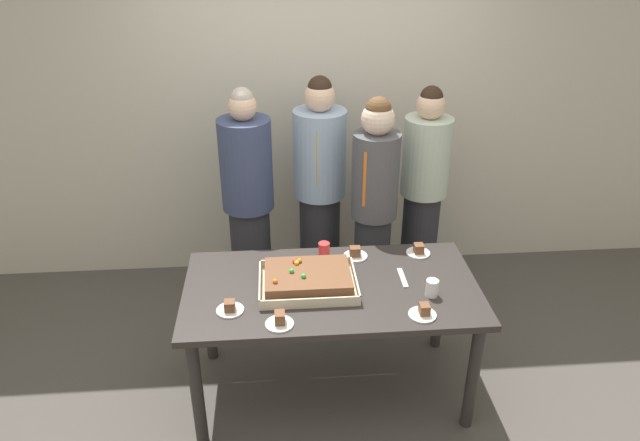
{
  "coord_description": "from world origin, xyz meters",
  "views": [
    {
      "loc": [
        -0.29,
        -2.83,
        2.68
      ],
      "look_at": [
        -0.05,
        0.15,
        1.12
      ],
      "focal_mm": 33.25,
      "sensor_mm": 36.0,
      "label": 1
    }
  ],
  "objects": [
    {
      "name": "cake_server_utensil",
      "position": [
        0.42,
        0.05,
        0.78
      ],
      "size": [
        0.03,
        0.2,
        0.01
      ],
      "primitive_type": "cube",
      "color": "silver",
      "rests_on": "party_table"
    },
    {
      "name": "drink_cup_nearest",
      "position": [
        -0.02,
        0.32,
        0.82
      ],
      "size": [
        0.07,
        0.07,
        0.1
      ],
      "primitive_type": "cylinder",
      "color": "red",
      "rests_on": "party_table"
    },
    {
      "name": "person_striped_tie_right",
      "position": [
        0.02,
        1.11,
        0.88
      ],
      "size": [
        0.38,
        0.38,
        1.71
      ],
      "rotation": [
        0.0,
        0.0,
        -1.71
      ],
      "color": "#28282D",
      "rests_on": "ground_plane"
    },
    {
      "name": "plated_slice_near_right",
      "position": [
        -0.3,
        -0.33,
        0.8
      ],
      "size": [
        0.15,
        0.15,
        0.07
      ],
      "color": "white",
      "rests_on": "party_table"
    },
    {
      "name": "person_serving_front",
      "position": [
        0.76,
        1.0,
        0.86
      ],
      "size": [
        0.34,
        0.34,
        1.66
      ],
      "rotation": [
        0.0,
        0.0,
        -2.31
      ],
      "color": "#28282D",
      "rests_on": "ground_plane"
    },
    {
      "name": "party_table",
      "position": [
        0.0,
        0.0,
        0.68
      ],
      "size": [
        1.7,
        0.89,
        0.77
      ],
      "color": "#2D2826",
      "rests_on": "ground_plane"
    },
    {
      "name": "plated_slice_far_left",
      "position": [
        -0.57,
        -0.2,
        0.79
      ],
      "size": [
        0.15,
        0.15,
        0.07
      ],
      "color": "white",
      "rests_on": "party_table"
    },
    {
      "name": "plated_slice_far_right",
      "position": [
        0.18,
        0.31,
        0.79
      ],
      "size": [
        0.15,
        0.15,
        0.07
      ],
      "color": "white",
      "rests_on": "party_table"
    },
    {
      "name": "ground_plane",
      "position": [
        0.0,
        0.0,
        0.0
      ],
      "size": [
        12.0,
        12.0,
        0.0
      ],
      "primitive_type": "plane",
      "color": "#4C4742"
    },
    {
      "name": "plated_slice_center_front",
      "position": [
        0.58,
        0.32,
        0.79
      ],
      "size": [
        0.15,
        0.15,
        0.07
      ],
      "color": "white",
      "rests_on": "party_table"
    },
    {
      "name": "interior_back_panel",
      "position": [
        0.0,
        1.6,
        1.5
      ],
      "size": [
        8.0,
        0.12,
        3.0
      ],
      "primitive_type": "cube",
      "color": "beige",
      "rests_on": "ground_plane"
    },
    {
      "name": "person_green_shirt_behind",
      "position": [
        -0.5,
        0.94,
        0.87
      ],
      "size": [
        0.36,
        0.36,
        1.69
      ],
      "rotation": [
        0.0,
        0.0,
        -1.2
      ],
      "color": "#28282D",
      "rests_on": "ground_plane"
    },
    {
      "name": "sheet_cake",
      "position": [
        -0.14,
        0.01,
        0.82
      ],
      "size": [
        0.56,
        0.43,
        0.12
      ],
      "color": "beige",
      "rests_on": "party_table"
    },
    {
      "name": "drink_cup_middle",
      "position": [
        0.55,
        -0.14,
        0.82
      ],
      "size": [
        0.07,
        0.07,
        0.1
      ],
      "primitive_type": "cylinder",
      "color": "white",
      "rests_on": "party_table"
    },
    {
      "name": "person_far_right_suit",
      "position": [
        0.37,
        0.78,
        0.87
      ],
      "size": [
        0.32,
        0.32,
        1.66
      ],
      "rotation": [
        0.0,
        0.0,
        -2.15
      ],
      "color": "#28282D",
      "rests_on": "ground_plane"
    },
    {
      "name": "plated_slice_near_left",
      "position": [
        0.46,
        -0.32,
        0.79
      ],
      "size": [
        0.15,
        0.15,
        0.07
      ],
      "color": "white",
      "rests_on": "party_table"
    }
  ]
}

